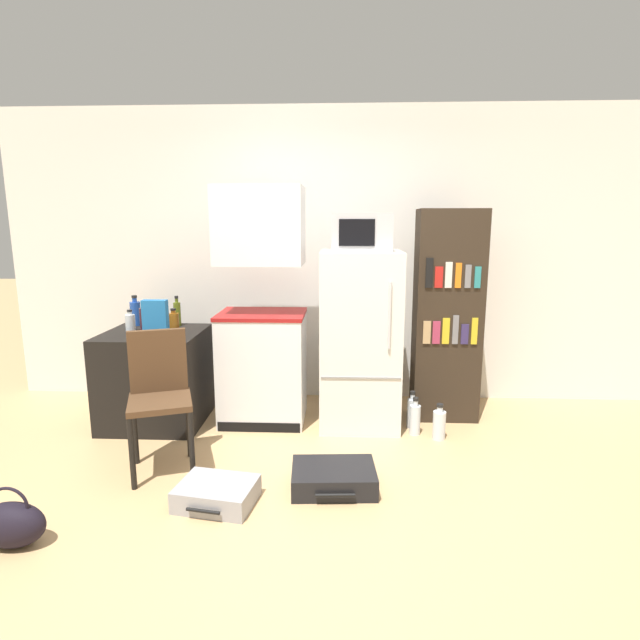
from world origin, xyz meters
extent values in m
plane|color=tan|center=(0.00, 0.00, 0.00)|extent=(24.00, 24.00, 0.00)
cube|color=white|center=(0.20, 2.00, 1.35)|extent=(6.40, 0.10, 2.70)
cube|color=black|center=(-1.40, 1.23, 0.39)|extent=(0.79, 0.74, 0.78)
cube|color=white|center=(-0.51, 1.32, 0.45)|extent=(0.70, 0.55, 0.90)
cube|color=maroon|center=(-0.51, 1.32, 0.92)|extent=(0.71, 0.57, 0.03)
cube|color=white|center=(-0.51, 1.32, 1.64)|extent=(0.70, 0.47, 0.62)
cube|color=black|center=(-0.51, 1.04, 0.04)|extent=(0.67, 0.01, 0.08)
cube|color=silver|center=(0.30, 1.29, 0.72)|extent=(0.64, 0.62, 1.44)
cube|color=gray|center=(0.30, 0.98, 0.49)|extent=(0.62, 0.01, 0.01)
cylinder|color=silver|center=(0.51, 0.97, 0.98)|extent=(0.02, 0.02, 0.50)
cube|color=#B7B7BC|center=(0.30, 1.29, 1.59)|extent=(0.47, 0.36, 0.30)
cube|color=black|center=(0.26, 1.11, 1.59)|extent=(0.27, 0.01, 0.20)
cube|color=#2D2319|center=(1.04, 1.45, 0.89)|extent=(0.55, 0.30, 1.77)
cube|color=tan|center=(0.85, 1.29, 0.78)|extent=(0.06, 0.01, 0.19)
cube|color=#A33351|center=(0.92, 1.29, 0.78)|extent=(0.06, 0.01, 0.19)
cube|color=gold|center=(1.00, 1.29, 0.80)|extent=(0.06, 0.01, 0.21)
cube|color=slate|center=(1.08, 1.29, 0.81)|extent=(0.05, 0.01, 0.24)
cube|color=#332856|center=(1.15, 1.29, 0.77)|extent=(0.06, 0.01, 0.16)
cube|color=gold|center=(1.23, 1.29, 0.80)|extent=(0.05, 0.01, 0.22)
cube|color=black|center=(0.85, 1.29, 1.27)|extent=(0.06, 0.01, 0.24)
cube|color=red|center=(0.92, 1.29, 1.24)|extent=(0.06, 0.01, 0.17)
cube|color=silver|center=(1.00, 1.29, 1.25)|extent=(0.05, 0.01, 0.21)
cube|color=orange|center=(1.08, 1.29, 1.25)|extent=(0.05, 0.01, 0.20)
cube|color=slate|center=(1.15, 1.29, 1.24)|extent=(0.05, 0.01, 0.18)
cube|color=teal|center=(1.23, 1.29, 1.24)|extent=(0.05, 0.01, 0.17)
cylinder|color=black|center=(-1.43, 1.13, 0.89)|extent=(0.07, 0.07, 0.21)
cylinder|color=black|center=(-1.43, 1.13, 1.01)|extent=(0.03, 0.03, 0.04)
cylinder|color=black|center=(-1.43, 1.13, 1.04)|extent=(0.04, 0.04, 0.02)
cylinder|color=brown|center=(-1.25, 1.32, 0.85)|extent=(0.09, 0.09, 0.14)
cylinder|color=brown|center=(-1.25, 1.32, 0.93)|extent=(0.04, 0.04, 0.03)
cylinder|color=black|center=(-1.25, 1.32, 0.95)|extent=(0.05, 0.05, 0.01)
cylinder|color=#1E47A3|center=(-1.65, 1.49, 0.88)|extent=(0.09, 0.09, 0.21)
cylinder|color=#1E47A3|center=(-1.65, 1.49, 1.01)|extent=(0.04, 0.04, 0.04)
cylinder|color=black|center=(-1.65, 1.49, 1.03)|extent=(0.05, 0.05, 0.02)
cylinder|color=#566619|center=(-1.28, 1.49, 0.88)|extent=(0.06, 0.06, 0.20)
cylinder|color=#566619|center=(-1.28, 1.49, 1.00)|extent=(0.03, 0.03, 0.04)
cylinder|color=black|center=(-1.28, 1.49, 1.03)|extent=(0.03, 0.03, 0.02)
cylinder|color=silver|center=(-1.59, 1.23, 0.85)|extent=(0.08, 0.08, 0.14)
cylinder|color=silver|center=(-1.59, 1.23, 0.93)|extent=(0.04, 0.04, 0.03)
cylinder|color=black|center=(-1.59, 1.23, 0.95)|extent=(0.04, 0.04, 0.01)
cylinder|color=silver|center=(-1.19, 1.15, 0.80)|extent=(0.13, 0.13, 0.04)
cube|color=#1E66A8|center=(-1.29, 1.01, 0.93)|extent=(0.19, 0.07, 0.30)
cylinder|color=black|center=(-1.15, 0.14, 0.24)|extent=(0.04, 0.04, 0.48)
cylinder|color=black|center=(-0.81, 0.26, 0.24)|extent=(0.04, 0.04, 0.48)
cylinder|color=black|center=(-1.28, 0.48, 0.24)|extent=(0.04, 0.04, 0.48)
cylinder|color=black|center=(-0.93, 0.60, 0.24)|extent=(0.04, 0.04, 0.48)
cube|color=#4C331E|center=(-1.04, 0.37, 0.50)|extent=(0.51, 0.51, 0.04)
cube|color=#4C331E|center=(-1.11, 0.54, 0.73)|extent=(0.37, 0.18, 0.43)
cube|color=black|center=(0.11, 0.21, 0.07)|extent=(0.55, 0.41, 0.14)
cylinder|color=black|center=(0.12, 0.00, 0.07)|extent=(0.24, 0.04, 0.02)
cube|color=#99999E|center=(-0.59, -0.01, 0.07)|extent=(0.50, 0.41, 0.13)
cylinder|color=black|center=(-0.62, -0.20, 0.07)|extent=(0.20, 0.05, 0.02)
ellipsoid|color=black|center=(-1.55, -0.45, 0.12)|extent=(0.36, 0.20, 0.24)
torus|color=black|center=(-1.55, -0.45, 0.23)|extent=(0.21, 0.02, 0.21)
cylinder|color=silver|center=(0.92, 0.98, 0.11)|extent=(0.10, 0.10, 0.22)
cylinder|color=silver|center=(0.92, 0.98, 0.24)|extent=(0.04, 0.04, 0.04)
cylinder|color=black|center=(0.92, 0.98, 0.27)|extent=(0.05, 0.05, 0.02)
cylinder|color=silver|center=(0.74, 1.20, 0.12)|extent=(0.08, 0.08, 0.24)
cylinder|color=silver|center=(0.74, 1.20, 0.27)|extent=(0.04, 0.04, 0.04)
cylinder|color=black|center=(0.74, 1.20, 0.30)|extent=(0.04, 0.04, 0.02)
cylinder|color=silver|center=(0.74, 1.06, 0.12)|extent=(0.09, 0.09, 0.24)
cylinder|color=silver|center=(0.74, 1.06, 0.26)|extent=(0.04, 0.04, 0.04)
cylinder|color=black|center=(0.74, 1.06, 0.29)|extent=(0.04, 0.04, 0.02)
camera|label=1|loc=(0.16, -2.71, 1.66)|focal=28.00mm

